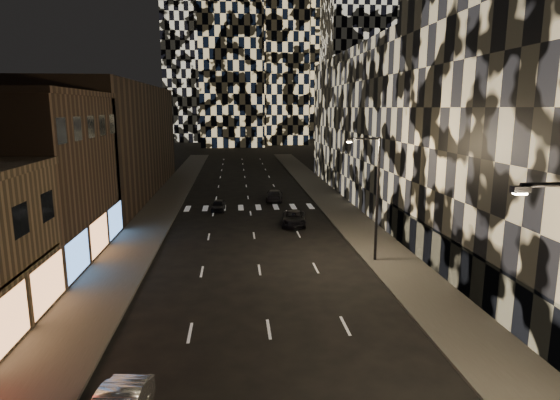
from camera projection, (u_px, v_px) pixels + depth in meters
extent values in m
cube|color=#47443F|center=(160.00, 209.00, 52.34)|extent=(4.00, 120.00, 0.15)
cube|color=#47443F|center=(336.00, 205.00, 54.23)|extent=(4.00, 120.00, 0.15)
cube|color=#4C4C47|center=(179.00, 208.00, 52.54)|extent=(0.20, 120.00, 0.15)
cube|color=#4C4C47|center=(318.00, 205.00, 54.04)|extent=(0.20, 120.00, 0.15)
cube|color=brown|center=(25.00, 179.00, 34.42)|extent=(10.00, 15.00, 12.00)
cube|color=brown|center=(114.00, 141.00, 60.10)|extent=(10.00, 40.00, 14.00)
cube|color=#383838|center=(459.00, 265.00, 29.28)|extent=(0.60, 25.00, 3.00)
cube|color=#232326|center=(402.00, 125.00, 60.28)|extent=(16.00, 40.00, 18.00)
cylinder|color=black|center=(558.00, 184.00, 13.20)|extent=(2.20, 0.14, 0.14)
cube|color=black|center=(520.00, 189.00, 13.12)|extent=(0.50, 0.25, 0.18)
cube|color=#FFEAB2|center=(520.00, 193.00, 13.14)|extent=(0.35, 0.18, 0.06)
cylinder|color=black|center=(377.00, 200.00, 33.69)|extent=(0.20, 0.20, 9.00)
cylinder|color=black|center=(364.00, 139.00, 32.73)|extent=(2.20, 0.14, 0.14)
cube|color=black|center=(349.00, 140.00, 32.65)|extent=(0.50, 0.25, 0.18)
cube|color=#FFEAB2|center=(349.00, 142.00, 32.67)|extent=(0.35, 0.18, 0.06)
imported|color=black|center=(218.00, 205.00, 51.44)|extent=(1.63, 3.64, 1.22)
imported|color=black|center=(274.00, 195.00, 56.92)|extent=(2.45, 4.96, 1.39)
imported|color=black|center=(294.00, 219.00, 45.06)|extent=(2.81, 5.05, 1.34)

